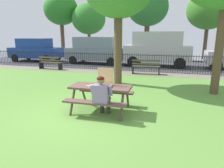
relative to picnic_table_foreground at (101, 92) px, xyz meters
name	(u,v)px	position (x,y,z in m)	size (l,w,h in m)	color
ground	(100,97)	(-0.50, 1.35, -0.61)	(28.00, 11.57, 0.02)	#62963E
cobblestone_walkway	(127,73)	(-0.50, 6.44, -0.60)	(28.00, 1.40, 0.01)	gray
street_asphalt	(137,64)	(-0.50, 10.54, -0.60)	(28.00, 6.79, 0.01)	#424247
picnic_table_foreground	(101,92)	(0.00, 0.00, 0.00)	(1.82, 1.51, 0.79)	brown
pizza_box_open	(104,83)	(0.11, 0.02, 0.27)	(0.50, 0.53, 0.52)	tan
pizza_slice_on_table	(90,86)	(-0.30, -0.11, 0.18)	(0.20, 0.22, 0.02)	#F4CA4A
adult_at_table	(102,95)	(0.20, -0.50, 0.06)	(0.61, 0.59, 1.19)	#343434
iron_fence_streetside	(130,62)	(-0.50, 7.14, -0.03)	(20.69, 0.03, 1.10)	black
park_bench_left	(50,63)	(-5.70, 6.30, -0.18)	(1.63, 0.58, 0.85)	brown
park_bench_center	(146,67)	(0.64, 6.30, -0.18)	(1.62, 0.56, 0.85)	brown
lamp_post_walkway	(221,24)	(4.40, 6.72, 2.20)	(0.28, 0.28, 4.66)	#2D382D
parked_car_far_left	(36,50)	(-9.18, 9.66, 0.41)	(4.45, 2.01, 1.94)	navy
parked_car_left	(96,50)	(-3.69, 9.66, 0.50)	(4.67, 2.10, 2.08)	slate
parked_car_center	(158,48)	(1.06, 9.66, 0.71)	(4.77, 2.22, 2.46)	#BDB7BF
far_tree_left	(61,10)	(-9.66, 15.25, 4.25)	(3.65, 3.65, 6.54)	brown
far_tree_midleft	(89,19)	(-6.48, 15.25, 3.24)	(3.53, 3.53, 5.44)	brown
far_tree_center	(148,8)	(-0.37, 15.25, 4.16)	(3.92, 3.92, 6.57)	brown
far_tree_midright	(209,10)	(5.05, 15.25, 3.79)	(3.82, 3.82, 6.13)	brown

